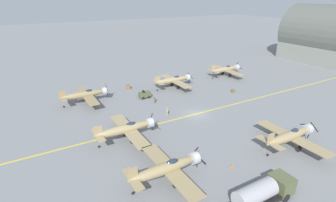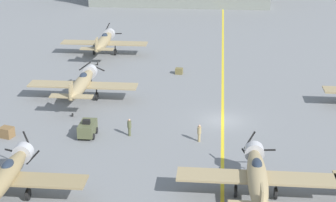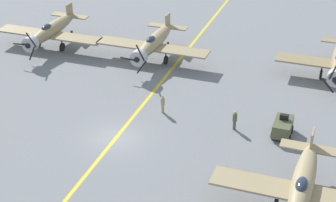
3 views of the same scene
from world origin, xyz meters
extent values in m
plane|color=slate|center=(0.00, 0.00, 0.00)|extent=(400.00, 400.00, 0.00)
cube|color=yellow|center=(0.00, 0.00, 0.00)|extent=(0.30, 160.00, 0.01)
cylinder|color=#B7B7BC|center=(-16.08, -13.06, 2.05)|extent=(1.58, 0.90, 1.58)
sphere|color=black|center=(-16.08, -12.56, 2.05)|extent=(0.56, 0.56, 0.56)
cube|color=black|center=(-15.49, -12.56, 1.40)|extent=(1.28, 0.06, 1.39)
cube|color=black|center=(-15.81, -12.56, 2.88)|extent=(0.67, 0.06, 1.71)
cylinder|color=black|center=(-14.58, -16.75, 1.08)|extent=(0.14, 0.14, 1.26)
cylinder|color=black|center=(-14.58, -16.75, 0.45)|extent=(0.22, 0.90, 0.90)
ellipsoid|color=#9F8A61|center=(2.49, -15.61, 2.05)|extent=(1.50, 9.50, 1.42)
cylinder|color=#B7B7BC|center=(2.49, -11.16, 2.05)|extent=(1.58, 0.90, 1.58)
ellipsoid|color=#232D3D|center=(2.49, -14.47, 2.61)|extent=(0.80, 1.70, 0.76)
cube|color=#9F8A61|center=(2.49, -14.85, 1.71)|extent=(12.00, 2.10, 0.16)
cube|color=#9F8A61|center=(2.49, -19.70, 2.20)|extent=(4.40, 1.10, 0.12)
cube|color=#9F8A61|center=(2.49, -19.70, 2.85)|extent=(0.14, 1.30, 1.60)
sphere|color=black|center=(2.49, -10.66, 2.05)|extent=(0.56, 0.56, 0.56)
cube|color=black|center=(3.37, -10.66, 2.00)|extent=(1.76, 0.06, 0.25)
cube|color=black|center=(2.10, -10.66, 2.83)|extent=(0.90, 0.06, 1.63)
cube|color=black|center=(2.01, -10.66, 1.32)|extent=(1.08, 0.06, 1.54)
cylinder|color=black|center=(0.99, -14.85, 1.08)|extent=(0.14, 0.14, 1.26)
cylinder|color=black|center=(0.99, -14.85, 0.45)|extent=(0.22, 0.90, 0.90)
cylinder|color=black|center=(3.99, -14.85, 1.08)|extent=(0.14, 0.14, 1.26)
cylinder|color=black|center=(3.99, -14.85, 0.45)|extent=(0.22, 0.90, 0.90)
cylinder|color=black|center=(2.49, -19.76, 0.18)|extent=(0.12, 0.36, 0.36)
ellipsoid|color=#98845B|center=(14.33, -15.07, 2.05)|extent=(1.50, 9.50, 1.42)
cylinder|color=#B7B7BC|center=(14.33, -10.62, 2.05)|extent=(1.57, 0.90, 1.58)
ellipsoid|color=#232D3D|center=(14.33, -13.93, 2.61)|extent=(0.80, 1.70, 0.76)
cube|color=#98845B|center=(14.33, -14.31, 1.71)|extent=(12.00, 2.10, 0.16)
cube|color=#98845B|center=(14.33, -19.16, 2.20)|extent=(4.40, 1.10, 0.12)
cube|color=#98845B|center=(14.33, -19.16, 2.85)|extent=(0.14, 1.30, 1.60)
sphere|color=black|center=(14.33, -10.12, 2.05)|extent=(0.56, 0.56, 0.56)
cube|color=black|center=(13.84, -10.12, 2.77)|extent=(1.10, 0.06, 1.53)
cube|color=black|center=(13.95, -10.12, 1.26)|extent=(0.89, 0.06, 1.64)
cube|color=black|center=(15.20, -10.12, 2.11)|extent=(1.76, 0.06, 0.27)
cylinder|color=black|center=(12.83, -14.31, 1.08)|extent=(0.14, 0.14, 1.26)
cylinder|color=black|center=(12.83, -14.31, 0.45)|extent=(0.22, 0.90, 0.90)
cylinder|color=black|center=(15.83, -14.31, 1.08)|extent=(0.14, 0.14, 1.26)
cylinder|color=black|center=(15.83, -14.31, 0.45)|extent=(0.22, 0.90, 0.90)
cylinder|color=black|center=(14.33, -19.22, 0.18)|extent=(0.12, 0.36, 0.36)
ellipsoid|color=tan|center=(-15.38, 3.79, 2.05)|extent=(1.50, 9.50, 1.42)
ellipsoid|color=#232D3D|center=(-15.38, 4.93, 2.61)|extent=(0.80, 1.70, 0.76)
cube|color=tan|center=(-15.38, 4.55, 1.71)|extent=(12.00, 2.10, 0.16)
cube|color=tan|center=(-15.38, -0.30, 2.20)|extent=(4.40, 1.10, 0.12)
cube|color=tan|center=(-15.38, -0.30, 2.85)|extent=(0.14, 1.30, 1.60)
cylinder|color=black|center=(-13.88, 4.55, 1.08)|extent=(0.14, 0.14, 1.26)
cylinder|color=black|center=(-15.38, -0.36, 0.18)|extent=(0.12, 0.36, 0.36)
cube|color=#515638|center=(-12.72, -4.97, 0.80)|extent=(1.40, 2.60, 1.10)
cube|color=black|center=(-12.72, -5.23, 1.57)|extent=(0.70, 0.36, 0.44)
cylinder|color=black|center=(-13.41, -4.25, 0.30)|extent=(0.20, 0.60, 0.60)
cylinder|color=black|center=(-12.03, -4.25, 0.30)|extent=(0.20, 0.60, 0.60)
cylinder|color=black|center=(-13.41, -5.68, 0.30)|extent=(0.20, 0.60, 0.60)
cylinder|color=black|center=(-12.03, -5.68, 0.30)|extent=(0.20, 0.60, 0.60)
cylinder|color=tan|center=(-2.17, -5.21, 0.40)|extent=(0.25, 0.25, 0.80)
cylinder|color=tan|center=(-2.17, -5.21, 1.13)|extent=(0.37, 0.37, 0.67)
sphere|color=tan|center=(-2.17, -5.21, 1.57)|extent=(0.22, 0.22, 0.22)
cylinder|color=#515638|center=(-8.79, -4.54, 0.41)|extent=(0.26, 0.26, 0.82)
cylinder|color=#515638|center=(-8.79, -4.54, 1.16)|extent=(0.38, 0.38, 0.68)
sphere|color=tan|center=(-8.79, -4.54, 1.61)|extent=(0.22, 0.22, 0.22)
camera|label=1|loc=(37.16, -27.70, 21.53)|focal=28.00mm
camera|label=2|loc=(-0.69, -52.49, 22.07)|focal=60.00mm
camera|label=3|loc=(-16.96, 35.15, 24.65)|focal=60.00mm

